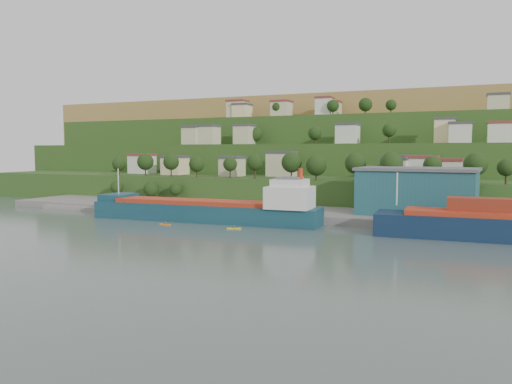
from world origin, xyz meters
The scene contains 10 objects.
ground centered at (0.00, 0.00, 0.00)m, with size 500.00×500.00×0.00m, color #485751.
quay centered at (20.00, 28.00, 0.00)m, with size 220.00×26.00×4.00m, color slate.
pebble_beach centered at (-55.00, 22.00, 0.00)m, with size 40.00×18.00×2.40m, color slate.
hillside centered at (-0.01, 168.73, 0.07)m, with size 360.00×211.27×96.00m.
cargo_ship_near centered at (-8.57, 8.85, 2.69)m, with size 65.91×13.35×16.83m.
warehouse centered at (43.40, 31.00, 8.43)m, with size 32.14×20.92×12.80m.
caravan centered at (-53.78, 23.86, 2.63)m, with size 6.11×2.55×2.85m, color silver.
dinghy centered at (-47.69, 19.46, 1.56)m, with size 3.64×1.37×0.73m, color silver.
kayak_orange centered at (-16.47, -1.46, 0.26)m, with size 3.54×1.08×0.87m.
kayak_yellow centered at (3.19, -0.43, 0.27)m, with size 3.59×1.86×0.90m.
Camera 1 is at (57.24, -110.53, 19.31)m, focal length 35.00 mm.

